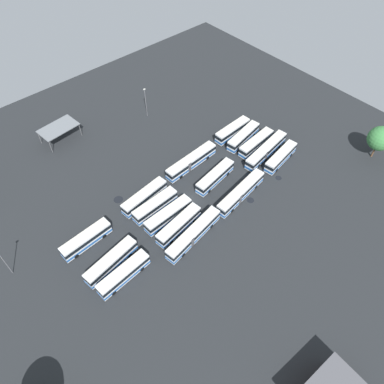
# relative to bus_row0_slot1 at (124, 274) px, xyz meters

# --- Properties ---
(ground_plane) EXTENTS (127.04, 127.04, 0.00)m
(ground_plane) POSITION_rel_bus_row0_slot1_xyz_m (23.30, 6.26, -1.78)
(ground_plane) COLOR black
(bus_row0_slot1) EXTENTS (11.66, 3.32, 3.35)m
(bus_row0_slot1) POSITION_rel_bus_row0_slot1_xyz_m (0.00, 0.00, 0.00)
(bus_row0_slot1) COLOR silver
(bus_row0_slot1) RESTS_ON ground_plane
(bus_row0_slot2) EXTENTS (12.38, 4.15, 3.35)m
(bus_row0_slot2) POSITION_rel_bus_row0_slot1_xyz_m (-0.27, 3.95, 0.00)
(bus_row0_slot2) COLOR silver
(bus_row0_slot2) RESTS_ON ground_plane
(bus_row0_slot4) EXTENTS (11.39, 3.07, 3.35)m
(bus_row0_slot4) POSITION_rel_bus_row0_slot1_xyz_m (-1.26, 11.77, -0.00)
(bus_row0_slot4) COLOR silver
(bus_row0_slot4) RESTS_ON ground_plane
(bus_row1_slot0) EXTENTS (15.40, 4.64, 3.35)m
(bus_row1_slot0) POSITION_rel_bus_row0_slot1_xyz_m (16.28, -2.05, 0.00)
(bus_row1_slot0) COLOR silver
(bus_row1_slot0) RESTS_ON ground_plane
(bus_row1_slot1) EXTENTS (12.04, 3.95, 3.35)m
(bus_row1_slot1) POSITION_rel_bus_row0_slot1_xyz_m (15.50, 1.77, 0.00)
(bus_row1_slot1) COLOR silver
(bus_row1_slot1) RESTS_ON ground_plane
(bus_row1_slot2) EXTENTS (11.90, 2.77, 3.35)m
(bus_row1_slot2) POSITION_rel_bus_row0_slot1_xyz_m (15.55, 5.43, 0.00)
(bus_row1_slot2) COLOR silver
(bus_row1_slot2) RESTS_ON ground_plane
(bus_row1_slot3) EXTENTS (11.38, 2.87, 3.35)m
(bus_row1_slot3) POSITION_rel_bus_row0_slot1_xyz_m (15.00, 9.38, -0.00)
(bus_row1_slot3) COLOR silver
(bus_row1_slot3) RESTS_ON ground_plane
(bus_row1_slot4) EXTENTS (12.21, 3.70, 3.35)m
(bus_row1_slot4) POSITION_rel_bus_row0_slot1_xyz_m (14.71, 12.98, 0.00)
(bus_row1_slot4) COLOR silver
(bus_row1_slot4) RESTS_ON ground_plane
(bus_row2_slot0) EXTENTS (15.40, 4.40, 3.35)m
(bus_row2_slot0) POSITION_rel_bus_row0_slot1_xyz_m (32.07, -0.72, 0.00)
(bus_row2_slot0) COLOR silver
(bus_row2_slot0) RESTS_ON ground_plane
(bus_row2_slot2) EXTENTS (12.03, 4.11, 3.35)m
(bus_row2_slot2) POSITION_rel_bus_row0_slot1_xyz_m (31.15, 6.83, 0.00)
(bus_row2_slot2) COLOR silver
(bus_row2_slot2) RESTS_ON ground_plane
(bus_row2_slot4) EXTENTS (15.32, 3.29, 3.35)m
(bus_row2_slot4) POSITION_rel_bus_row0_slot1_xyz_m (30.29, 14.50, 0.00)
(bus_row2_slot4) COLOR silver
(bus_row2_slot4) RESTS_ON ground_plane
(bus_row3_slot0) EXTENTS (11.61, 4.10, 3.35)m
(bus_row3_slot0) POSITION_rel_bus_row0_slot1_xyz_m (48.17, 0.77, -0.00)
(bus_row3_slot0) COLOR silver
(bus_row3_slot0) RESTS_ON ground_plane
(bus_row3_slot1) EXTENTS (15.40, 4.49, 3.35)m
(bus_row3_slot1) POSITION_rel_bus_row0_slot1_xyz_m (47.19, 4.79, 0.00)
(bus_row3_slot1) COLOR silver
(bus_row3_slot1) RESTS_ON ground_plane
(bus_row3_slot2) EXTENTS (11.67, 3.40, 3.35)m
(bus_row3_slot2) POSITION_rel_bus_row0_slot1_xyz_m (47.45, 8.40, 0.00)
(bus_row3_slot2) COLOR silver
(bus_row3_slot2) RESTS_ON ground_plane
(bus_row3_slot3) EXTENTS (11.79, 4.29, 3.35)m
(bus_row3_slot3) POSITION_rel_bus_row0_slot1_xyz_m (46.81, 12.33, 0.00)
(bus_row3_slot3) COLOR silver
(bus_row3_slot3) RESTS_ON ground_plane
(bus_row3_slot4) EXTENTS (11.32, 2.91, 3.35)m
(bus_row3_slot4) POSITION_rel_bus_row0_slot1_xyz_m (46.46, 16.00, -0.00)
(bus_row3_slot4) COLOR silver
(bus_row3_slot4) RESTS_ON ground_plane
(maintenance_shelter) EXTENTS (10.33, 6.77, 4.06)m
(maintenance_shelter) POSITION_rel_bus_row0_slot1_xyz_m (11.04, 45.33, 2.08)
(maintenance_shelter) COLOR slate
(maintenance_shelter) RESTS_ON ground_plane
(lamp_post_near_entrance) EXTENTS (0.56, 0.28, 8.99)m
(lamp_post_near_entrance) POSITION_rel_bus_row0_slot1_xyz_m (34.35, 38.11, 3.14)
(lamp_post_near_entrance) COLOR slate
(lamp_post_near_entrance) RESTS_ON ground_plane
(lamp_post_far_corner) EXTENTS (0.56, 0.28, 8.37)m
(lamp_post_far_corner) POSITION_rel_bus_row0_slot1_xyz_m (-16.05, 15.79, 2.83)
(lamp_post_far_corner) COLOR slate
(lamp_post_far_corner) RESTS_ON ground_plane
(tree_south_edge) EXTENTS (6.13, 6.13, 9.15)m
(tree_south_edge) POSITION_rel_bus_row0_slot1_xyz_m (67.49, -13.63, 4.29)
(tree_south_edge) COLOR brown
(tree_south_edge) RESTS_ON ground_plane
(puddle_between_rows) EXTENTS (1.74, 1.74, 0.01)m
(puddle_between_rows) POSITION_rel_bus_row0_slot1_xyz_m (33.31, -2.88, -1.77)
(puddle_between_rows) COLOR black
(puddle_between_rows) RESTS_ON ground_plane
(puddle_near_shelter) EXTENTS (2.20, 2.20, 0.01)m
(puddle_near_shelter) POSITION_rel_bus_row0_slot1_xyz_m (10.44, 17.65, -1.77)
(puddle_near_shelter) COLOR black
(puddle_near_shelter) RESTS_ON ground_plane
(puddle_front_lane) EXTENTS (1.54, 1.54, 0.01)m
(puddle_front_lane) POSITION_rel_bus_row0_slot1_xyz_m (43.66, -2.67, -1.77)
(puddle_front_lane) COLOR black
(puddle_front_lane) RESTS_ON ground_plane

